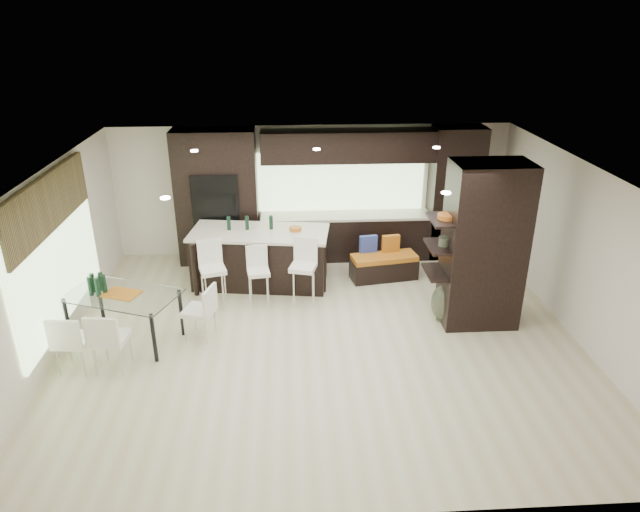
{
  "coord_description": "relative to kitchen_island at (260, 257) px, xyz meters",
  "views": [
    {
      "loc": [
        -0.5,
        -7.79,
        4.83
      ],
      "look_at": [
        0.0,
        0.6,
        1.15
      ],
      "focal_mm": 32.0,
      "sensor_mm": 36.0,
      "label": 1
    }
  ],
  "objects": [
    {
      "name": "partition_column",
      "position": [
        3.64,
        -1.63,
        0.82
      ],
      "size": [
        1.2,
        0.8,
        2.7
      ],
      "primitive_type": "cube",
      "color": "black",
      "rests_on": "ground"
    },
    {
      "name": "chair_end",
      "position": [
        -0.89,
        -1.91,
        -0.11
      ],
      "size": [
        0.56,
        0.56,
        0.83
      ],
      "primitive_type": "cube",
      "rotation": [
        0.0,
        0.0,
        1.27
      ],
      "color": "white",
      "rests_on": "ground"
    },
    {
      "name": "window_back",
      "position": [
        1.64,
        1.43,
        1.02
      ],
      "size": [
        3.4,
        0.04,
        1.2
      ],
      "primitive_type": "cube",
      "color": "#B2D199",
      "rests_on": "back_wall"
    },
    {
      "name": "chair_near",
      "position": [
        -2.03,
        -2.7,
        -0.08
      ],
      "size": [
        0.54,
        0.54,
        0.89
      ],
      "primitive_type": "cube",
      "rotation": [
        0.0,
        0.0,
        -0.13
      ],
      "color": "white",
      "rests_on": "ground"
    },
    {
      "name": "back_wall",
      "position": [
        1.04,
        1.47,
        0.82
      ],
      "size": [
        8.0,
        0.02,
        2.7
      ],
      "primitive_type": "cube",
      "color": "silver",
      "rests_on": "ground"
    },
    {
      "name": "chair_far",
      "position": [
        -2.55,
        -2.7,
        -0.1
      ],
      "size": [
        0.51,
        0.51,
        0.86
      ],
      "primitive_type": "cube",
      "rotation": [
        0.0,
        0.0,
        -0.1
      ],
      "color": "white",
      "rests_on": "ground"
    },
    {
      "name": "stool_right",
      "position": [
        0.78,
        -0.86,
        -0.05
      ],
      "size": [
        0.52,
        0.52,
        0.96
      ],
      "primitive_type": "cube",
      "rotation": [
        0.0,
        0.0,
        -0.28
      ],
      "color": "white",
      "rests_on": "ground"
    },
    {
      "name": "right_wall",
      "position": [
        5.04,
        -2.03,
        0.82
      ],
      "size": [
        0.02,
        7.0,
        2.7
      ],
      "primitive_type": "cube",
      "color": "silver",
      "rests_on": "ground"
    },
    {
      "name": "ceiling_spots",
      "position": [
        1.04,
        -1.78,
        2.15
      ],
      "size": [
        4.0,
        3.0,
        0.02
      ],
      "primitive_type": "cube",
      "color": "white",
      "rests_on": "ceiling"
    },
    {
      "name": "stool_mid",
      "position": [
        -0.0,
        -0.83,
        -0.1
      ],
      "size": [
        0.42,
        0.42,
        0.85
      ],
      "primitive_type": "cube",
      "rotation": [
        0.0,
        0.0,
        0.15
      ],
      "color": "white",
      "rests_on": "ground"
    },
    {
      "name": "bench",
      "position": [
        2.36,
        0.06,
        -0.29
      ],
      "size": [
        1.32,
        0.69,
        0.48
      ],
      "primitive_type": "cube",
      "rotation": [
        0.0,
        0.0,
        0.17
      ],
      "color": "black",
      "rests_on": "ground"
    },
    {
      "name": "refrigerator",
      "position": [
        -0.86,
        1.09,
        0.42
      ],
      "size": [
        0.9,
        0.68,
        1.9
      ],
      "primitive_type": "cube",
      "color": "black",
      "rests_on": "ground"
    },
    {
      "name": "back_cabinetry",
      "position": [
        1.54,
        1.14,
        0.82
      ],
      "size": [
        6.8,
        0.68,
        2.7
      ],
      "primitive_type": "cube",
      "color": "black",
      "rests_on": "ground"
    },
    {
      "name": "kitchen_island",
      "position": [
        0.0,
        0.0,
        0.0
      ],
      "size": [
        2.66,
        1.42,
        1.05
      ],
      "primitive_type": "cube",
      "rotation": [
        0.0,
        0.0,
        -0.14
      ],
      "color": "black",
      "rests_on": "ground"
    },
    {
      "name": "floor_vase",
      "position": [
        3.11,
        -1.59,
        0.12
      ],
      "size": [
        0.6,
        0.6,
        1.3
      ],
      "primitive_type": null,
      "rotation": [
        0.0,
        0.0,
        -0.32
      ],
      "color": "#404733",
      "rests_on": "ground"
    },
    {
      "name": "stool_left",
      "position": [
        -0.78,
        -0.85,
        -0.05
      ],
      "size": [
        0.52,
        0.52,
        0.95
      ],
      "primitive_type": "cube",
      "rotation": [
        0.0,
        0.0,
        0.28
      ],
      "color": "white",
      "rests_on": "ground"
    },
    {
      "name": "ground",
      "position": [
        1.04,
        -2.03,
        -0.53
      ],
      "size": [
        8.0,
        8.0,
        0.0
      ],
      "primitive_type": "plane",
      "color": "beige",
      "rests_on": "ground"
    },
    {
      "name": "stone_accent",
      "position": [
        -2.89,
        -1.83,
        1.72
      ],
      "size": [
        0.08,
        3.0,
        0.8
      ],
      "primitive_type": "cube",
      "color": "brown",
      "rests_on": "left_wall"
    },
    {
      "name": "window_left",
      "position": [
        -2.92,
        -1.83,
        0.82
      ],
      "size": [
        0.04,
        3.2,
        1.9
      ],
      "primitive_type": "cube",
      "color": "#B2D199",
      "rests_on": "left_wall"
    },
    {
      "name": "left_wall",
      "position": [
        -2.96,
        -2.03,
        0.82
      ],
      "size": [
        0.02,
        7.0,
        2.7
      ],
      "primitive_type": "cube",
      "color": "silver",
      "rests_on": "ground"
    },
    {
      "name": "ceiling",
      "position": [
        1.04,
        -2.03,
        2.17
      ],
      "size": [
        8.0,
        7.0,
        0.02
      ],
      "primitive_type": "cube",
      "color": "white",
      "rests_on": "ground"
    },
    {
      "name": "dining_table",
      "position": [
        -2.03,
        -1.91,
        -0.13
      ],
      "size": [
        1.9,
        1.48,
        0.8
      ],
      "primitive_type": "cube",
      "rotation": [
        0.0,
        0.0,
        -0.37
      ],
      "color": "white",
      "rests_on": "ground"
    }
  ]
}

